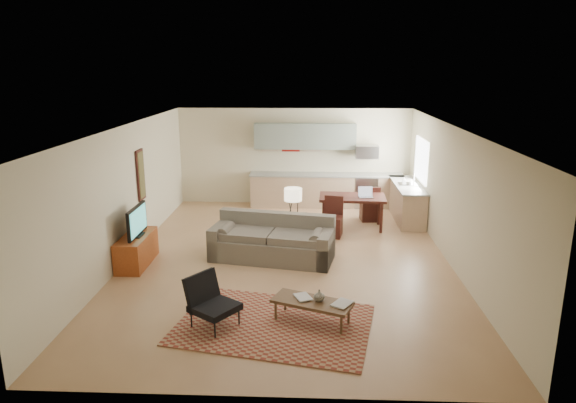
{
  "coord_description": "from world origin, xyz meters",
  "views": [
    {
      "loc": [
        0.43,
        -9.82,
        3.84
      ],
      "look_at": [
        0.0,
        0.3,
        1.15
      ],
      "focal_mm": 32.0,
      "sensor_mm": 36.0,
      "label": 1
    }
  ],
  "objects_px": {
    "armchair": "(215,303)",
    "tv_credenza": "(137,250)",
    "dining_table": "(352,212)",
    "sofa": "(272,238)",
    "coffee_table": "(312,312)",
    "console_table": "(293,233)"
  },
  "relations": [
    {
      "from": "coffee_table",
      "to": "console_table",
      "type": "relative_size",
      "value": 1.6
    },
    {
      "from": "armchair",
      "to": "dining_table",
      "type": "height_order",
      "value": "armchair"
    },
    {
      "from": "sofa",
      "to": "tv_credenza",
      "type": "distance_m",
      "value": 2.7
    },
    {
      "from": "tv_credenza",
      "to": "dining_table",
      "type": "bearing_deg",
      "value": 29.94
    },
    {
      "from": "dining_table",
      "to": "coffee_table",
      "type": "bearing_deg",
      "value": -98.71
    },
    {
      "from": "console_table",
      "to": "armchair",
      "type": "bearing_deg",
      "value": -112.74
    },
    {
      "from": "armchair",
      "to": "console_table",
      "type": "xyz_separation_m",
      "value": [
        1.06,
        3.44,
        -0.02
      ]
    },
    {
      "from": "sofa",
      "to": "coffee_table",
      "type": "bearing_deg",
      "value": -62.32
    },
    {
      "from": "sofa",
      "to": "coffee_table",
      "type": "height_order",
      "value": "sofa"
    },
    {
      "from": "console_table",
      "to": "sofa",
      "type": "bearing_deg",
      "value": -130.37
    },
    {
      "from": "armchair",
      "to": "tv_credenza",
      "type": "relative_size",
      "value": 0.62
    },
    {
      "from": "sofa",
      "to": "dining_table",
      "type": "bearing_deg",
      "value": 61.47
    },
    {
      "from": "sofa",
      "to": "armchair",
      "type": "relative_size",
      "value": 3.18
    },
    {
      "from": "coffee_table",
      "to": "console_table",
      "type": "height_order",
      "value": "console_table"
    },
    {
      "from": "tv_credenza",
      "to": "sofa",
      "type": "bearing_deg",
      "value": 8.41
    },
    {
      "from": "tv_credenza",
      "to": "armchair",
      "type": "bearing_deg",
      "value": -50.77
    },
    {
      "from": "sofa",
      "to": "armchair",
      "type": "height_order",
      "value": "sofa"
    },
    {
      "from": "coffee_table",
      "to": "dining_table",
      "type": "bearing_deg",
      "value": 100.69
    },
    {
      "from": "dining_table",
      "to": "sofa",
      "type": "bearing_deg",
      "value": -126.64
    },
    {
      "from": "tv_credenza",
      "to": "dining_table",
      "type": "relative_size",
      "value": 0.82
    },
    {
      "from": "sofa",
      "to": "dining_table",
      "type": "distance_m",
      "value": 2.81
    },
    {
      "from": "sofa",
      "to": "console_table",
      "type": "bearing_deg",
      "value": 66.12
    }
  ]
}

